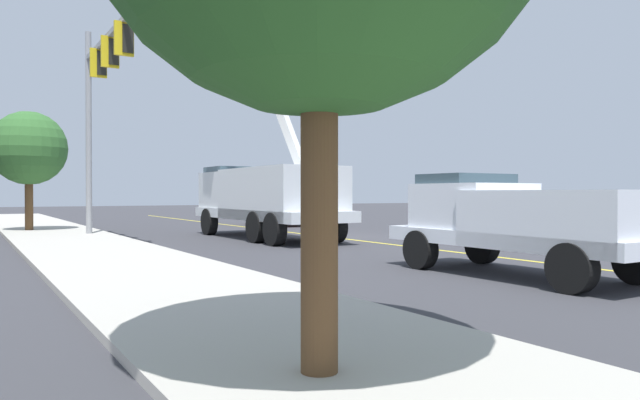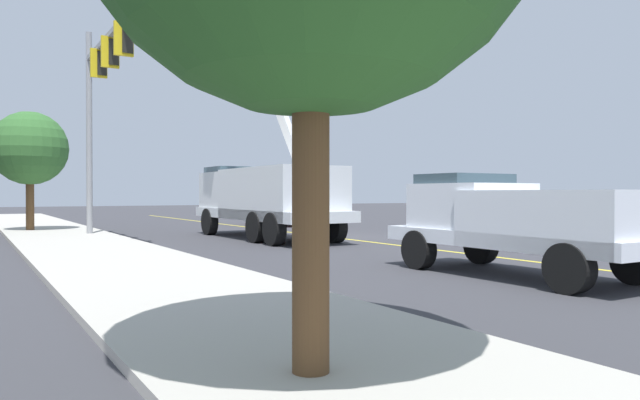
% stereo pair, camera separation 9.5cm
% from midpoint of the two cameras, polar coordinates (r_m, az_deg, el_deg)
% --- Properties ---
extents(ground, '(120.00, 120.00, 0.00)m').
position_cam_midpoint_polar(ground, '(21.95, 0.78, -3.63)').
color(ground, '#38383D').
extents(sidewalk_far_side, '(60.09, 5.80, 0.12)m').
position_cam_midpoint_polar(sidewalk_far_side, '(18.83, -22.10, -4.21)').
color(sidewalk_far_side, '#B2ADA3').
rests_on(sidewalk_far_side, ground).
extents(lane_centre_stripe, '(49.97, 1.99, 0.01)m').
position_cam_midpoint_polar(lane_centre_stripe, '(21.95, 0.78, -3.62)').
color(lane_centre_stripe, yellow).
rests_on(lane_centre_stripe, ground).
extents(utility_bucket_truck, '(8.29, 3.48, 7.63)m').
position_cam_midpoint_polar(utility_bucket_truck, '(21.41, -5.59, 0.61)').
color(utility_bucket_truck, silver).
rests_on(utility_bucket_truck, ground).
extents(service_pickup_truck, '(5.67, 2.35, 2.06)m').
position_cam_midpoint_polar(service_pickup_truck, '(12.21, 18.73, -1.83)').
color(service_pickup_truck, white).
rests_on(service_pickup_truck, ground).
extents(passing_minivan, '(4.87, 2.09, 1.69)m').
position_cam_midpoint_polar(passing_minivan, '(30.39, -3.99, -0.60)').
color(passing_minivan, maroon).
rests_on(passing_minivan, ground).
extents(traffic_cone_mid_front, '(0.40, 0.40, 0.74)m').
position_cam_midpoint_polar(traffic_cone_mid_front, '(25.36, -4.66, -2.23)').
color(traffic_cone_mid_front, black).
rests_on(traffic_cone_mid_front, ground).
extents(traffic_signal_mast, '(6.75, 0.70, 7.73)m').
position_cam_midpoint_polar(traffic_signal_mast, '(22.03, -20.72, 10.28)').
color(traffic_signal_mast, gray).
rests_on(traffic_signal_mast, ground).
extents(street_tree_right, '(3.04, 3.04, 5.03)m').
position_cam_midpoint_polar(street_tree_right, '(27.09, -26.60, 4.50)').
color(street_tree_right, brown).
rests_on(street_tree_right, ground).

